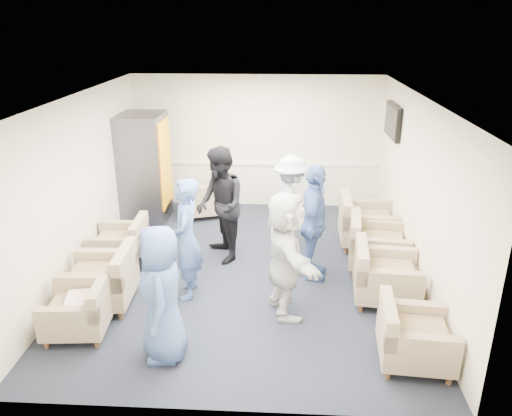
# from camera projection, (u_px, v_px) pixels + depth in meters

# --- Properties ---
(floor) EXTENTS (6.00, 6.00, 0.00)m
(floor) POSITION_uv_depth(u_px,v_px,m) (246.00, 271.00, 7.86)
(floor) COLOR black
(floor) RESTS_ON ground
(ceiling) EXTENTS (6.00, 6.00, 0.00)m
(ceiling) POSITION_uv_depth(u_px,v_px,m) (245.00, 97.00, 6.89)
(ceiling) COLOR silver
(ceiling) RESTS_ON back_wall
(back_wall) EXTENTS (5.00, 0.02, 2.70)m
(back_wall) POSITION_uv_depth(u_px,v_px,m) (257.00, 142.00, 10.17)
(back_wall) COLOR beige
(back_wall) RESTS_ON floor
(front_wall) EXTENTS (5.00, 0.02, 2.70)m
(front_wall) POSITION_uv_depth(u_px,v_px,m) (222.00, 295.00, 4.58)
(front_wall) COLOR beige
(front_wall) RESTS_ON floor
(left_wall) EXTENTS (0.02, 6.00, 2.70)m
(left_wall) POSITION_uv_depth(u_px,v_px,m) (80.00, 187.00, 7.51)
(left_wall) COLOR beige
(left_wall) RESTS_ON floor
(right_wall) EXTENTS (0.02, 6.00, 2.70)m
(right_wall) POSITION_uv_depth(u_px,v_px,m) (417.00, 193.00, 7.25)
(right_wall) COLOR beige
(right_wall) RESTS_ON floor
(chair_rail) EXTENTS (4.98, 0.04, 0.06)m
(chair_rail) POSITION_uv_depth(u_px,v_px,m) (257.00, 164.00, 10.32)
(chair_rail) COLOR silver
(chair_rail) RESTS_ON back_wall
(tv) EXTENTS (0.10, 1.00, 0.58)m
(tv) POSITION_uv_depth(u_px,v_px,m) (393.00, 121.00, 8.68)
(tv) COLOR black
(tv) RESTS_ON right_wall
(armchair_left_near) EXTENTS (0.81, 0.81, 0.60)m
(armchair_left_near) POSITION_uv_depth(u_px,v_px,m) (81.00, 312.00, 6.22)
(armchair_left_near) COLOR #927C5E
(armchair_left_near) RESTS_ON floor
(armchair_left_mid) EXTENTS (0.92, 0.92, 0.71)m
(armchair_left_mid) POSITION_uv_depth(u_px,v_px,m) (104.00, 281.00, 6.83)
(armchair_left_mid) COLOR #927C5E
(armchair_left_mid) RESTS_ON floor
(armchair_left_far) EXTENTS (0.84, 0.84, 0.65)m
(armchair_left_far) POSITION_uv_depth(u_px,v_px,m) (123.00, 245.00, 7.99)
(armchair_left_far) COLOR #927C5E
(armchair_left_far) RESTS_ON floor
(armchair_right_near) EXTENTS (0.87, 0.87, 0.65)m
(armchair_right_near) POSITION_uv_depth(u_px,v_px,m) (411.00, 338.00, 5.67)
(armchair_right_near) COLOR #927C5E
(armchair_right_near) RESTS_ON floor
(armchair_right_midnear) EXTENTS (0.96, 0.96, 0.70)m
(armchair_right_midnear) POSITION_uv_depth(u_px,v_px,m) (382.00, 277.00, 6.94)
(armchair_right_midnear) COLOR #927C5E
(armchair_right_midnear) RESTS_ON floor
(armchair_right_midfar) EXTENTS (1.00, 1.00, 0.72)m
(armchair_right_midfar) POSITION_uv_depth(u_px,v_px,m) (374.00, 247.00, 7.85)
(armchair_right_midfar) COLOR #927C5E
(armchair_right_midfar) RESTS_ON floor
(armchair_right_far) EXTENTS (0.97, 0.97, 0.75)m
(armchair_right_far) POSITION_uv_depth(u_px,v_px,m) (364.00, 225.00, 8.64)
(armchair_right_far) COLOR #927C5E
(armchair_right_far) RESTS_ON floor
(armchair_corner) EXTENTS (0.96, 0.96, 0.61)m
(armchair_corner) POSITION_uv_depth(u_px,v_px,m) (202.00, 202.00, 9.91)
(armchair_corner) COLOR #927C5E
(armchair_corner) RESTS_ON floor
(vending_machine) EXTENTS (0.84, 0.98, 2.08)m
(vending_machine) POSITION_uv_depth(u_px,v_px,m) (145.00, 168.00, 9.52)
(vending_machine) COLOR #515159
(vending_machine) RESTS_ON floor
(backpack) EXTENTS (0.30, 0.23, 0.48)m
(backpack) POSITION_uv_depth(u_px,v_px,m) (134.00, 264.00, 7.55)
(backpack) COLOR black
(backpack) RESTS_ON floor
(pillow) EXTENTS (0.39, 0.47, 0.12)m
(pillow) POSITION_uv_depth(u_px,v_px,m) (79.00, 301.00, 6.16)
(pillow) COLOR silver
(pillow) RESTS_ON armchair_left_near
(person_front_left) EXTENTS (0.67, 0.89, 1.64)m
(person_front_left) POSITION_uv_depth(u_px,v_px,m) (162.00, 294.00, 5.61)
(person_front_left) COLOR #415F9D
(person_front_left) RESTS_ON floor
(person_mid_left) EXTENTS (0.45, 0.66, 1.74)m
(person_mid_left) POSITION_uv_depth(u_px,v_px,m) (186.00, 239.00, 6.89)
(person_mid_left) COLOR #415F9D
(person_mid_left) RESTS_ON floor
(person_back_left) EXTENTS (1.01, 1.12, 1.88)m
(person_back_left) POSITION_uv_depth(u_px,v_px,m) (220.00, 205.00, 7.93)
(person_back_left) COLOR black
(person_back_left) RESTS_ON floor
(person_back_right) EXTENTS (0.90, 1.20, 1.65)m
(person_back_right) POSITION_uv_depth(u_px,v_px,m) (291.00, 204.00, 8.30)
(person_back_right) COLOR silver
(person_back_right) RESTS_ON floor
(person_mid_right) EXTENTS (0.57, 1.09, 1.78)m
(person_mid_right) POSITION_uv_depth(u_px,v_px,m) (313.00, 223.00, 7.38)
(person_mid_right) COLOR #415F9D
(person_mid_right) RESTS_ON floor
(person_front_right) EXTENTS (0.88, 1.67, 1.72)m
(person_front_right) POSITION_uv_depth(u_px,v_px,m) (286.00, 254.00, 6.47)
(person_front_right) COLOR silver
(person_front_right) RESTS_ON floor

